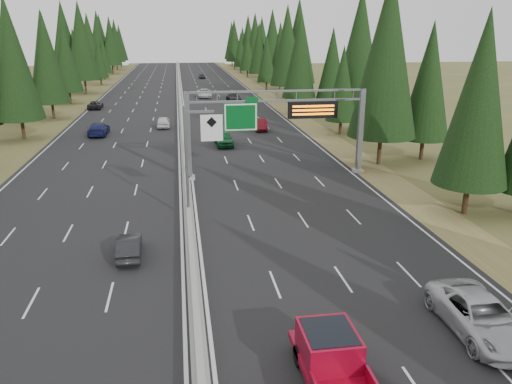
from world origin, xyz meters
TOP-DOWN VIEW (x-y plane):
  - road at (0.00, 80.00)m, footprint 32.00×260.00m
  - shoulder_right at (17.80, 80.00)m, footprint 3.60×260.00m
  - shoulder_left at (-17.80, 80.00)m, footprint 3.60×260.00m
  - median_barrier at (0.00, 80.00)m, footprint 0.70×260.00m
  - sign_gantry at (8.92, 34.88)m, footprint 16.75×0.98m
  - hov_sign_pole at (0.58, 24.97)m, footprint 2.80×0.50m
  - tree_row_right at (22.14, 75.10)m, footprint 11.90×239.00m
  - tree_row_left at (-22.25, 77.79)m, footprint 12.23×239.80m
  - silver_minivan at (12.36, 8.78)m, footprint 2.86×6.03m
  - red_pickup at (4.87, 6.50)m, footprint 2.19×6.12m
  - car_ahead_green at (4.68, 48.44)m, footprint 2.06×4.89m
  - car_ahead_dkred at (10.46, 57.17)m, footprint 1.94×4.62m
  - car_ahead_dkgrey at (9.98, 85.95)m, footprint 2.63×5.72m
  - car_ahead_white at (4.90, 93.30)m, footprint 2.74×5.89m
  - car_ahead_far at (6.49, 135.10)m, footprint 1.84×3.98m
  - car_onc_near at (-3.63, 19.17)m, footprint 1.48×3.91m
  - car_onc_blue at (-10.64, 56.92)m, footprint 2.27×5.58m
  - car_onc_white at (-2.58, 61.13)m, footprint 1.86×4.49m
  - car_onc_far at (-14.50, 80.56)m, footprint 2.25×4.82m

SIDE VIEW (x-z plane):
  - shoulder_right at x=17.80m, z-range 0.00..0.06m
  - shoulder_left at x=-17.80m, z-range 0.00..0.06m
  - road at x=0.00m, z-range 0.00..0.08m
  - median_barrier at x=0.00m, z-range -0.01..0.84m
  - car_onc_near at x=-3.63m, z-range 0.08..1.35m
  - car_ahead_far at x=6.49m, z-range 0.08..1.40m
  - car_onc_far at x=-14.50m, z-range 0.08..1.41m
  - car_ahead_dkred at x=10.46m, z-range 0.08..1.56m
  - car_onc_white at x=-2.58m, z-range 0.08..1.60m
  - car_onc_blue at x=-10.64m, z-range 0.08..1.70m
  - car_ahead_dkgrey at x=9.98m, z-range 0.08..1.70m
  - car_ahead_white at x=4.90m, z-range 0.08..1.71m
  - car_ahead_green at x=4.68m, z-range 0.08..1.73m
  - silver_minivan at x=12.36m, z-range 0.08..1.74m
  - red_pickup at x=4.87m, z-range 0.19..2.18m
  - hov_sign_pole at x=0.58m, z-range 0.72..8.72m
  - sign_gantry at x=8.92m, z-range 1.37..9.17m
  - tree_row_left at x=-22.25m, z-range 0.10..19.09m
  - tree_row_right at x=22.14m, z-range 0.16..19.07m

